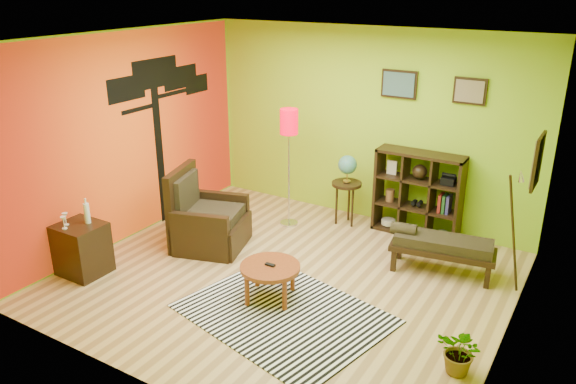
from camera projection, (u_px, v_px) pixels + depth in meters
The scene contains 11 objects.
ground at pixel (286, 278), 6.79m from camera, with size 5.00×5.00×0.00m, color tan.
room_shell at pixel (279, 133), 6.20m from camera, with size 5.04×4.54×2.82m.
zebra_rug at pixel (284, 313), 6.07m from camera, with size 2.08×1.58×0.01m, color white.
coffee_table at pixel (270, 270), 6.25m from camera, with size 0.67×0.67×0.43m.
armchair at pixel (206, 223), 7.51m from camera, with size 1.10×1.09×1.08m.
side_cabinet at pixel (82, 248), 6.81m from camera, with size 0.54×0.49×0.96m.
floor_lamp at pixel (289, 132), 7.78m from camera, with size 0.26×0.26×1.72m.
globe_table at pixel (347, 173), 8.02m from camera, with size 0.43×0.43×1.05m.
cube_shelf at pixel (419, 194), 7.75m from camera, with size 1.20×0.35×1.20m.
bench at pixel (440, 245), 6.81m from camera, with size 1.30×0.64×0.58m.
potted_plant at pixel (461, 357), 5.10m from camera, with size 0.41×0.46×0.36m, color #26661E.
Camera 1 is at (3.11, -5.09, 3.41)m, focal length 35.00 mm.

